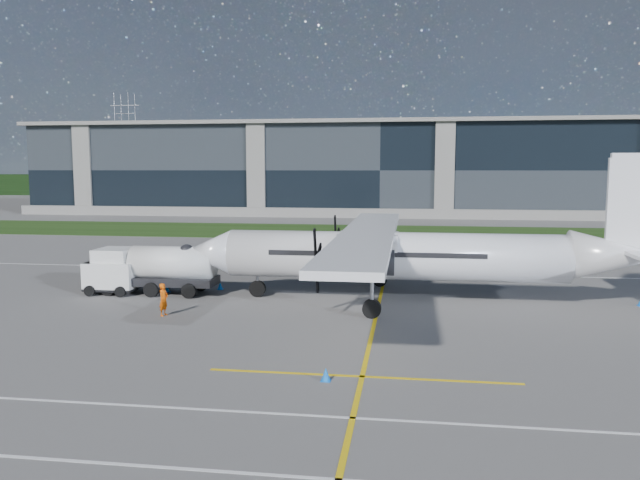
{
  "coord_description": "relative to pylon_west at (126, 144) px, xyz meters",
  "views": [
    {
      "loc": [
        4.68,
        -29.0,
        7.93
      ],
      "look_at": [
        -0.79,
        9.04,
        3.46
      ],
      "focal_mm": 35.0,
      "sensor_mm": 36.0,
      "label": 1
    }
  ],
  "objects": [
    {
      "name": "safety_cone_stbdwing",
      "position": [
        82.65,
        -127.1,
        -14.75
      ],
      "size": [
        0.36,
        0.36,
        0.5
      ],
      "primitive_type": "cone",
      "color": "blue",
      "rests_on": "ground"
    },
    {
      "name": "pylon_west",
      "position": [
        0.0,
        0.0,
        0.0
      ],
      "size": [
        9.0,
        4.6,
        30.0
      ],
      "primitive_type": null,
      "color": "gray",
      "rests_on": "ground"
    },
    {
      "name": "safety_cone_fwd",
      "position": [
        69.36,
        -141.5,
        -14.75
      ],
      "size": [
        0.36,
        0.36,
        0.5
      ],
      "primitive_type": "cone",
      "color": "blue",
      "rests_on": "ground"
    },
    {
      "name": "grass_strip",
      "position": [
        80.0,
        -102.0,
        -14.98
      ],
      "size": [
        400.0,
        18.0,
        0.04
      ],
      "primitive_type": "cube",
      "color": "#1C390F",
      "rests_on": "ground"
    },
    {
      "name": "ground_crew_person",
      "position": [
        71.67,
        -147.64,
        -13.99
      ],
      "size": [
        0.74,
        0.92,
        2.02
      ],
      "primitive_type": "imported",
      "rotation": [
        0.0,
        0.0,
        1.37
      ],
      "color": "#F25907",
      "rests_on": "ground"
    },
    {
      "name": "fuel_tanker_truck",
      "position": [
        68.3,
        -141.96,
        -13.49
      ],
      "size": [
        8.06,
        2.62,
        3.02
      ],
      "primitive_type": null,
      "color": "silver",
      "rests_on": "ground"
    },
    {
      "name": "safety_cone_nose_stbd",
      "position": [
        72.49,
        -140.17,
        -14.75
      ],
      "size": [
        0.36,
        0.36,
        0.5
      ],
      "primitive_type": "cone",
      "color": "blue",
      "rests_on": "ground"
    },
    {
      "name": "safety_cone_portwing",
      "position": [
        81.69,
        -156.65,
        -14.75
      ],
      "size": [
        0.36,
        0.36,
        0.5
      ],
      "primitive_type": "cone",
      "color": "blue",
      "rests_on": "ground"
    },
    {
      "name": "yellow_taxiway_centerline",
      "position": [
        83.0,
        -140.0,
        -14.99
      ],
      "size": [
        0.2,
        70.0,
        0.01
      ],
      "primitive_type": "cube",
      "color": "yellow",
      "rests_on": "ground"
    },
    {
      "name": "tree_line",
      "position": [
        80.0,
        -10.0,
        -12.0
      ],
      "size": [
        400.0,
        6.0,
        6.0
      ],
      "primitive_type": "cube",
      "color": "black",
      "rests_on": "ground"
    },
    {
      "name": "turboprop_aircraft",
      "position": [
        84.89,
        -142.07,
        -10.6
      ],
      "size": [
        28.27,
        29.32,
        8.8
      ],
      "primitive_type": null,
      "color": "white",
      "rests_on": "ground"
    },
    {
      "name": "ground",
      "position": [
        80.0,
        -110.0,
        -15.0
      ],
      "size": [
        400.0,
        400.0,
        0.0
      ],
      "primitive_type": "plane",
      "color": "slate",
      "rests_on": "ground"
    },
    {
      "name": "white_lane_line",
      "position": [
        80.0,
        -164.0,
        -14.99
      ],
      "size": [
        90.0,
        0.15,
        0.01
      ],
      "primitive_type": "cube",
      "color": "white",
      "rests_on": "ground"
    },
    {
      "name": "terminal_building",
      "position": [
        80.0,
        -70.0,
        -7.5
      ],
      "size": [
        120.0,
        20.0,
        15.0
      ],
      "primitive_type": "cube",
      "color": "black",
      "rests_on": "ground"
    },
    {
      "name": "baggage_tug",
      "position": [
        66.13,
        -142.5,
        -13.99
      ],
      "size": [
        3.36,
        2.02,
        2.02
      ],
      "primitive_type": null,
      "color": "silver",
      "rests_on": "ground"
    }
  ]
}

